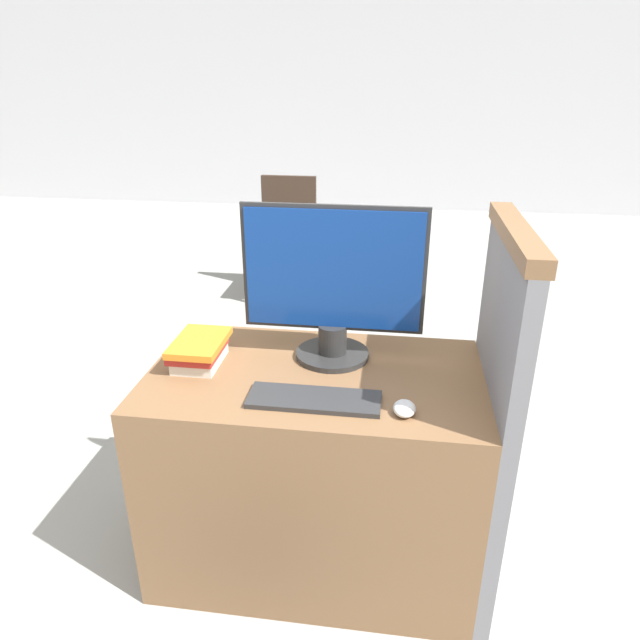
# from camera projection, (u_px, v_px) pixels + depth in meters

# --- Properties ---
(ground_plane) EXTENTS (20.00, 20.00, 0.00)m
(ground_plane) POSITION_uv_depth(u_px,v_px,m) (301.00, 624.00, 1.92)
(ground_plane) COLOR #9E9E99
(wall_back) EXTENTS (12.00, 0.06, 2.80)m
(wall_back) POSITION_uv_depth(u_px,v_px,m) (385.00, 98.00, 7.19)
(wall_back) COLOR silver
(wall_back) RESTS_ON ground_plane
(desk) EXTENTS (1.12, 0.67, 0.78)m
(desk) POSITION_uv_depth(u_px,v_px,m) (315.00, 467.00, 2.07)
(desk) COLOR brown
(desk) RESTS_ON ground_plane
(carrel_divider) EXTENTS (0.07, 0.65, 1.31)m
(carrel_divider) POSITION_uv_depth(u_px,v_px,m) (491.00, 418.00, 1.87)
(carrel_divider) COLOR slate
(carrel_divider) RESTS_ON ground_plane
(monitor) EXTENTS (0.62, 0.26, 0.54)m
(monitor) POSITION_uv_depth(u_px,v_px,m) (333.00, 286.00, 1.92)
(monitor) COLOR #282828
(monitor) RESTS_ON desk
(keyboard) EXTENTS (0.41, 0.14, 0.02)m
(keyboard) POSITION_uv_depth(u_px,v_px,m) (314.00, 399.00, 1.74)
(keyboard) COLOR #2D2D2D
(keyboard) RESTS_ON desk
(mouse) EXTENTS (0.07, 0.09, 0.03)m
(mouse) POSITION_uv_depth(u_px,v_px,m) (404.00, 408.00, 1.68)
(mouse) COLOR silver
(mouse) RESTS_ON desk
(book_stack) EXTENTS (0.17, 0.24, 0.09)m
(book_stack) POSITION_uv_depth(u_px,v_px,m) (199.00, 351.00, 1.96)
(book_stack) COLOR silver
(book_stack) RESTS_ON desk
(far_chair) EXTENTS (0.44, 0.44, 0.95)m
(far_chair) POSITION_uv_depth(u_px,v_px,m) (287.00, 234.00, 4.57)
(far_chair) COLOR #38281E
(far_chair) RESTS_ON ground_plane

